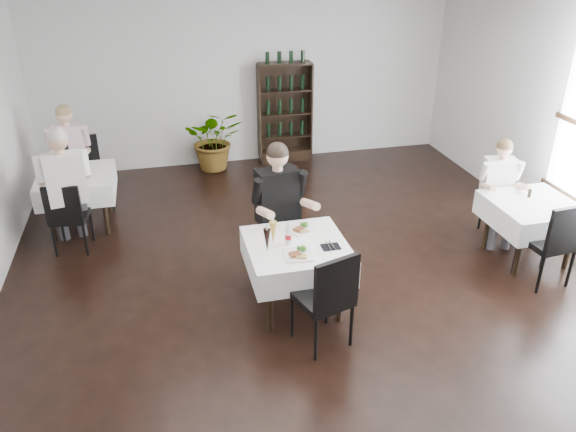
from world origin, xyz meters
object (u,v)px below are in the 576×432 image
(diner_main, at_px, (281,204))
(potted_tree, at_px, (215,139))
(wine_shelf, at_px, (285,114))
(main_table, at_px, (297,256))

(diner_main, bearing_deg, potted_tree, 94.98)
(diner_main, bearing_deg, wine_shelf, 75.93)
(wine_shelf, distance_m, main_table, 4.41)
(main_table, bearing_deg, diner_main, 93.41)
(wine_shelf, relative_size, potted_tree, 1.66)
(wine_shelf, height_order, main_table, wine_shelf)
(wine_shelf, xyz_separation_m, main_table, (-0.90, -4.31, -0.23))
(wine_shelf, bearing_deg, potted_tree, -174.77)
(wine_shelf, bearing_deg, main_table, -101.78)
(wine_shelf, relative_size, diner_main, 1.06)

